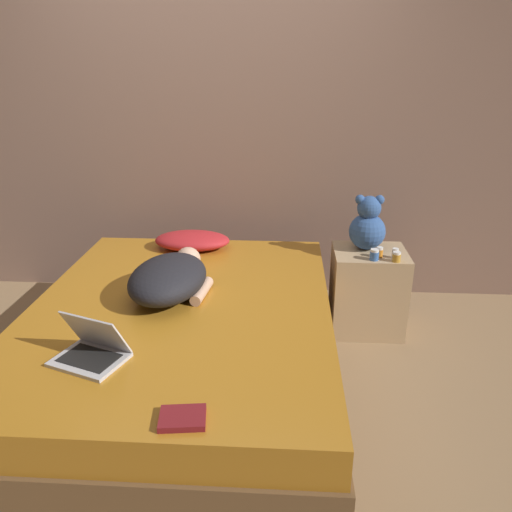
{
  "coord_description": "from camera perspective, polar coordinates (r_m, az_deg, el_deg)",
  "views": [
    {
      "loc": [
        0.54,
        -2.31,
        1.69
      ],
      "look_at": [
        0.38,
        0.26,
        0.68
      ],
      "focal_mm": 35.0,
      "sensor_mm": 36.0,
      "label": 1
    }
  ],
  "objects": [
    {
      "name": "bottle_orange",
      "position": [
        3.16,
        13.94,
        0.41
      ],
      "size": [
        0.04,
        0.04,
        0.07
      ],
      "color": "orange",
      "rests_on": "nightstand"
    },
    {
      "name": "laptop",
      "position": [
        2.26,
        -18.25,
        -10.08
      ],
      "size": [
        0.34,
        0.3,
        0.21
      ],
      "rotation": [
        0.0,
        0.0,
        -0.35
      ],
      "color": "silver",
      "rests_on": "bed"
    },
    {
      "name": "book",
      "position": [
        1.87,
        -8.39,
        -17.85
      ],
      "size": [
        0.18,
        0.14,
        0.02
      ],
      "rotation": [
        0.0,
        0.0,
        0.12
      ],
      "color": "maroon",
      "rests_on": "bed"
    },
    {
      "name": "bed",
      "position": [
        2.77,
        -8.33,
        -10.11
      ],
      "size": [
        1.59,
        2.06,
        0.5
      ],
      "color": "brown",
      "rests_on": "ground_plane"
    },
    {
      "name": "bottle_white",
      "position": [
        3.18,
        15.62,
        0.29
      ],
      "size": [
        0.04,
        0.04,
        0.06
      ],
      "color": "white",
      "rests_on": "nightstand"
    },
    {
      "name": "wall_back",
      "position": [
        3.68,
        -5.08,
        15.35
      ],
      "size": [
        8.0,
        0.06,
        2.6
      ],
      "color": "#846656",
      "rests_on": "ground_plane"
    },
    {
      "name": "pillow",
      "position": [
        3.39,
        -7.29,
        1.78
      ],
      "size": [
        0.5,
        0.31,
        0.11
      ],
      "color": "red",
      "rests_on": "bed"
    },
    {
      "name": "person_lying",
      "position": [
        2.73,
        -9.79,
        -2.4
      ],
      "size": [
        0.46,
        0.73,
        0.21
      ],
      "rotation": [
        0.0,
        0.0,
        -0.12
      ],
      "color": "black",
      "rests_on": "bed"
    },
    {
      "name": "bottle_amber",
      "position": [
        3.12,
        15.76,
        -0.09
      ],
      "size": [
        0.05,
        0.05,
        0.06
      ],
      "color": "gold",
      "rests_on": "nightstand"
    },
    {
      "name": "bottle_blue",
      "position": [
        3.11,
        13.38,
        0.14
      ],
      "size": [
        0.05,
        0.05,
        0.07
      ],
      "color": "#3866B2",
      "rests_on": "nightstand"
    },
    {
      "name": "ground_plane",
      "position": [
        2.91,
        -8.07,
        -14.24
      ],
      "size": [
        12.0,
        12.0,
        0.0
      ],
      "primitive_type": "plane",
      "color": "#937551"
    },
    {
      "name": "teddy_bear",
      "position": [
        3.25,
        12.64,
        3.39
      ],
      "size": [
        0.23,
        0.23,
        0.36
      ],
      "color": "#335693",
      "rests_on": "nightstand"
    },
    {
      "name": "nightstand",
      "position": [
        3.36,
        12.6,
        -3.88
      ],
      "size": [
        0.46,
        0.4,
        0.55
      ],
      "color": "tan",
      "rests_on": "ground_plane"
    }
  ]
}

